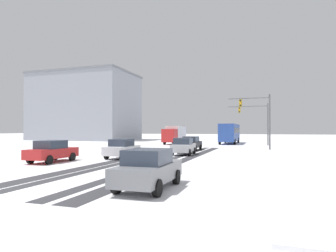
{
  "coord_description": "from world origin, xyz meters",
  "views": [
    {
      "loc": [
        9.39,
        -8.91,
        2.41
      ],
      "look_at": [
        0.0,
        19.5,
        2.8
      ],
      "focal_mm": 30.67,
      "sensor_mm": 36.0,
      "label": 1
    }
  ],
  "objects_px": {
    "traffic_signal_near_right": "(258,113)",
    "car_black_lead": "(191,143)",
    "car_silver_second": "(183,146)",
    "car_grey_fifth": "(149,169)",
    "bus_oncoming": "(230,132)",
    "traffic_signal_far_right": "(256,117)",
    "box_truck_delivery": "(175,134)",
    "office_building_far_left_block": "(86,107)",
    "car_white_third": "(122,148)",
    "car_red_fourth": "(52,151)"
  },
  "relations": [
    {
      "from": "car_black_lead",
      "to": "car_white_third",
      "type": "xyz_separation_m",
      "value": [
        -3.38,
        -10.92,
        0.0
      ]
    },
    {
      "from": "traffic_signal_near_right",
      "to": "office_building_far_left_block",
      "type": "xyz_separation_m",
      "value": [
        -39.94,
        24.38,
        3.55
      ]
    },
    {
      "from": "traffic_signal_far_right",
      "to": "car_grey_fifth",
      "type": "height_order",
      "value": "traffic_signal_far_right"
    },
    {
      "from": "car_white_third",
      "to": "office_building_far_left_block",
      "type": "distance_m",
      "value": 47.7
    },
    {
      "from": "traffic_signal_near_right",
      "to": "car_white_third",
      "type": "height_order",
      "value": "traffic_signal_near_right"
    },
    {
      "from": "car_black_lead",
      "to": "car_silver_second",
      "type": "xyz_separation_m",
      "value": [
        0.71,
        -6.06,
        0.0
      ]
    },
    {
      "from": "car_white_third",
      "to": "car_grey_fifth",
      "type": "relative_size",
      "value": 1.01
    },
    {
      "from": "office_building_far_left_block",
      "to": "car_silver_second",
      "type": "bearing_deg",
      "value": -44.31
    },
    {
      "from": "traffic_signal_far_right",
      "to": "box_truck_delivery",
      "type": "distance_m",
      "value": 13.61
    },
    {
      "from": "traffic_signal_far_right",
      "to": "car_silver_second",
      "type": "relative_size",
      "value": 1.55
    },
    {
      "from": "car_black_lead",
      "to": "box_truck_delivery",
      "type": "distance_m",
      "value": 15.2
    },
    {
      "from": "bus_oncoming",
      "to": "box_truck_delivery",
      "type": "relative_size",
      "value": 1.49
    },
    {
      "from": "traffic_signal_near_right",
      "to": "traffic_signal_far_right",
      "type": "distance_m",
      "value": 12.04
    },
    {
      "from": "traffic_signal_near_right",
      "to": "bus_oncoming",
      "type": "distance_m",
      "value": 17.02
    },
    {
      "from": "car_grey_fifth",
      "to": "bus_oncoming",
      "type": "xyz_separation_m",
      "value": [
        -1.04,
        39.98,
        1.18
      ]
    },
    {
      "from": "car_grey_fifth",
      "to": "box_truck_delivery",
      "type": "xyz_separation_m",
      "value": [
        -9.83,
        35.82,
        0.82
      ]
    },
    {
      "from": "traffic_signal_near_right",
      "to": "traffic_signal_far_right",
      "type": "height_order",
      "value": "same"
    },
    {
      "from": "car_silver_second",
      "to": "car_grey_fifth",
      "type": "xyz_separation_m",
      "value": [
        2.86,
        -15.94,
        0.0
      ]
    },
    {
      "from": "office_building_far_left_block",
      "to": "box_truck_delivery",
      "type": "bearing_deg",
      "value": -25.44
    },
    {
      "from": "bus_oncoming",
      "to": "office_building_far_left_block",
      "type": "relative_size",
      "value": 0.48
    },
    {
      "from": "car_white_third",
      "to": "traffic_signal_far_right",
      "type": "bearing_deg",
      "value": 67.19
    },
    {
      "from": "traffic_signal_near_right",
      "to": "car_black_lead",
      "type": "distance_m",
      "value": 8.53
    },
    {
      "from": "car_red_fourth",
      "to": "car_black_lead",
      "type": "bearing_deg",
      "value": 65.94
    },
    {
      "from": "traffic_signal_far_right",
      "to": "car_silver_second",
      "type": "height_order",
      "value": "traffic_signal_far_right"
    },
    {
      "from": "car_black_lead",
      "to": "bus_oncoming",
      "type": "xyz_separation_m",
      "value": [
        2.54,
        17.98,
        1.18
      ]
    },
    {
      "from": "car_black_lead",
      "to": "traffic_signal_far_right",
      "type": "bearing_deg",
      "value": 63.08
    },
    {
      "from": "bus_oncoming",
      "to": "office_building_far_left_block",
      "type": "xyz_separation_m",
      "value": [
        -34.94,
        8.28,
        5.89
      ]
    },
    {
      "from": "traffic_signal_far_right",
      "to": "car_silver_second",
      "type": "distance_m",
      "value": 21.27
    },
    {
      "from": "traffic_signal_far_right",
      "to": "car_grey_fifth",
      "type": "relative_size",
      "value": 1.57
    },
    {
      "from": "traffic_signal_near_right",
      "to": "box_truck_delivery",
      "type": "bearing_deg",
      "value": 139.11
    },
    {
      "from": "office_building_far_left_block",
      "to": "car_black_lead",
      "type": "bearing_deg",
      "value": -39.02
    },
    {
      "from": "bus_oncoming",
      "to": "traffic_signal_near_right",
      "type": "bearing_deg",
      "value": -72.76
    },
    {
      "from": "traffic_signal_near_right",
      "to": "car_red_fourth",
      "type": "bearing_deg",
      "value": -129.83
    },
    {
      "from": "car_red_fourth",
      "to": "box_truck_delivery",
      "type": "relative_size",
      "value": 0.55
    },
    {
      "from": "car_silver_second",
      "to": "car_white_third",
      "type": "relative_size",
      "value": 1.01
    },
    {
      "from": "bus_oncoming",
      "to": "traffic_signal_far_right",
      "type": "bearing_deg",
      "value": -41.95
    },
    {
      "from": "car_silver_second",
      "to": "box_truck_delivery",
      "type": "bearing_deg",
      "value": 109.31
    },
    {
      "from": "traffic_signal_near_right",
      "to": "bus_oncoming",
      "type": "bearing_deg",
      "value": 107.24
    },
    {
      "from": "car_white_third",
      "to": "car_grey_fifth",
      "type": "xyz_separation_m",
      "value": [
        6.95,
        -11.08,
        0.0
      ]
    },
    {
      "from": "traffic_signal_near_right",
      "to": "car_grey_fifth",
      "type": "distance_m",
      "value": 24.47
    },
    {
      "from": "car_grey_fifth",
      "to": "office_building_far_left_block",
      "type": "relative_size",
      "value": 0.18
    },
    {
      "from": "car_black_lead",
      "to": "car_silver_second",
      "type": "distance_m",
      "value": 6.1
    },
    {
      "from": "car_black_lead",
      "to": "car_red_fourth",
      "type": "relative_size",
      "value": 1.01
    },
    {
      "from": "traffic_signal_far_right",
      "to": "bus_oncoming",
      "type": "relative_size",
      "value": 0.59
    },
    {
      "from": "car_silver_second",
      "to": "car_black_lead",
      "type": "bearing_deg",
      "value": 96.69
    },
    {
      "from": "traffic_signal_near_right",
      "to": "car_silver_second",
      "type": "distance_m",
      "value": 11.05
    },
    {
      "from": "bus_oncoming",
      "to": "car_white_third",
      "type": "bearing_deg",
      "value": -101.56
    },
    {
      "from": "bus_oncoming",
      "to": "car_black_lead",
      "type": "bearing_deg",
      "value": -98.03
    },
    {
      "from": "traffic_signal_near_right",
      "to": "car_grey_fifth",
      "type": "xyz_separation_m",
      "value": [
        -3.96,
        -23.89,
        -3.52
      ]
    },
    {
      "from": "office_building_far_left_block",
      "to": "traffic_signal_near_right",
      "type": "bearing_deg",
      "value": -31.4
    }
  ]
}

